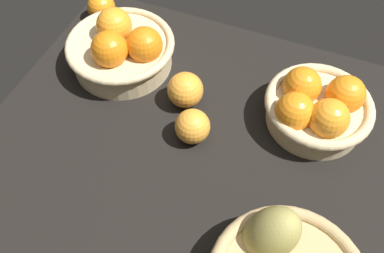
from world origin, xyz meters
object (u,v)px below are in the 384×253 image
object	(u,v)px
basket_near_right	(122,48)
loose_orange_front_gap	(185,90)
loose_orange_back_gap	(192,126)
basket_near_left	(317,107)
loose_orange_side_gap	(101,7)

from	to	relation	value
basket_near_right	loose_orange_front_gap	world-z (taller)	basket_near_right
loose_orange_front_gap	basket_near_right	bearing A→B (deg)	-15.90
basket_near_right	loose_orange_back_gap	size ratio (longest dim) A/B	3.42
basket_near_right	loose_orange_back_gap	xyz separation A→B (cm)	(-21.70, 12.60, -1.45)
basket_near_left	loose_orange_front_gap	size ratio (longest dim) A/B	2.84
basket_near_right	loose_orange_front_gap	distance (cm)	17.72
basket_near_right	loose_orange_side_gap	size ratio (longest dim) A/B	3.47
basket_near_left	basket_near_right	world-z (taller)	basket_near_right
basket_near_right	loose_orange_front_gap	xyz separation A→B (cm)	(-17.00, 4.84, -1.17)
basket_near_left	basket_near_right	size ratio (longest dim) A/B	0.90
loose_orange_back_gap	loose_orange_side_gap	bearing A→B (deg)	-36.11
loose_orange_front_gap	loose_orange_back_gap	world-z (taller)	loose_orange_front_gap
basket_near_left	loose_orange_side_gap	size ratio (longest dim) A/B	3.11
loose_orange_back_gap	loose_orange_side_gap	world-z (taller)	same
basket_near_left	loose_orange_back_gap	distance (cm)	24.66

